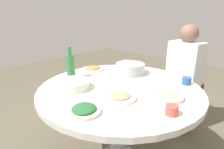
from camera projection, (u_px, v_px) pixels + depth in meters
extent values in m
cylinder|color=#99999E|center=(119.00, 126.00, 1.60)|extent=(0.14, 0.14, 0.67)
cylinder|color=silver|center=(120.00, 89.00, 1.49)|extent=(1.29, 1.29, 0.04)
cylinder|color=#B2B5BA|center=(130.00, 68.00, 1.78)|extent=(0.28, 0.28, 0.10)
ellipsoid|color=white|center=(130.00, 68.00, 1.78)|extent=(0.23, 0.23, 0.11)
cube|color=white|center=(124.00, 62.00, 1.81)|extent=(0.15, 0.07, 0.01)
cylinder|color=white|center=(73.00, 85.00, 1.43)|extent=(0.25, 0.25, 0.07)
cylinder|color=black|center=(73.00, 85.00, 1.43)|extent=(0.22, 0.22, 0.05)
cylinder|color=silver|center=(73.00, 82.00, 1.42)|extent=(0.27, 0.03, 0.01)
cylinder|color=silver|center=(93.00, 69.00, 1.90)|extent=(0.22, 0.22, 0.02)
ellipsoid|color=#B0783C|center=(93.00, 68.00, 1.89)|extent=(0.15, 0.15, 0.03)
cylinder|color=silver|center=(167.00, 96.00, 1.27)|extent=(0.23, 0.23, 0.03)
ellipsoid|color=#DBBC88|center=(167.00, 94.00, 1.27)|extent=(0.16, 0.16, 0.03)
cylinder|color=white|center=(120.00, 97.00, 1.26)|extent=(0.23, 0.23, 0.02)
ellipsoid|color=tan|center=(120.00, 95.00, 1.26)|extent=(0.15, 0.15, 0.03)
cylinder|color=silver|center=(84.00, 111.00, 1.08)|extent=(0.20, 0.20, 0.02)
ellipsoid|color=#276433|center=(84.00, 108.00, 1.08)|extent=(0.15, 0.15, 0.04)
cylinder|color=#327D41|center=(71.00, 67.00, 1.63)|extent=(0.07, 0.07, 0.21)
cylinder|color=#327D41|center=(69.00, 51.00, 1.59)|extent=(0.03, 0.03, 0.07)
cylinder|color=#2C508F|center=(187.00, 81.00, 1.51)|extent=(0.07, 0.07, 0.06)
cylinder|color=#D05045|center=(172.00, 110.00, 1.06)|extent=(0.07, 0.07, 0.06)
cylinder|color=brown|center=(179.00, 110.00, 2.16)|extent=(0.33, 0.33, 0.44)
cube|color=#2D333D|center=(182.00, 88.00, 2.07)|extent=(0.40, 0.38, 0.12)
cube|color=white|center=(185.00, 63.00, 1.98)|extent=(0.26, 0.37, 0.46)
sphere|color=brown|center=(189.00, 33.00, 1.88)|extent=(0.19, 0.19, 0.19)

